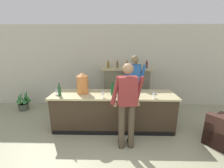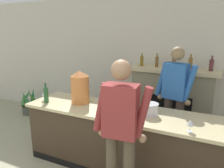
% 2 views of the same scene
% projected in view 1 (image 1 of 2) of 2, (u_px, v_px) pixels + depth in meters
% --- Properties ---
extents(wall_back_panel, '(12.00, 0.07, 2.75)m').
position_uv_depth(wall_back_panel, '(111.00, 67.00, 5.18)').
color(wall_back_panel, beige).
rests_on(wall_back_panel, ground_plane).
extents(bar_counter, '(3.07, 0.79, 0.93)m').
position_uv_depth(bar_counter, '(113.00, 111.00, 3.85)').
color(bar_counter, '#382B1D').
rests_on(bar_counter, ground_plane).
extents(fireplace_stone, '(1.64, 0.52, 1.65)m').
position_uv_depth(fireplace_stone, '(126.00, 87.00, 5.09)').
color(fireplace_stone, gray).
rests_on(fireplace_stone, ground_plane).
extents(potted_plant_corner, '(0.45, 0.45, 0.69)m').
position_uv_depth(potted_plant_corner, '(23.00, 101.00, 4.96)').
color(potted_plant_corner, '#484D3F').
rests_on(potted_plant_corner, ground_plane).
extents(person_customer, '(0.66, 0.33, 1.80)m').
position_uv_depth(person_customer, '(127.00, 103.00, 2.95)').
color(person_customer, '#4B402F').
rests_on(person_customer, ground_plane).
extents(person_bartender, '(0.64, 0.37, 1.83)m').
position_uv_depth(person_bartender, '(134.00, 84.00, 4.35)').
color(person_bartender, '#483D32').
rests_on(person_bartender, ground_plane).
extents(copper_dispenser, '(0.29, 0.33, 0.52)m').
position_uv_depth(copper_dispenser, '(82.00, 83.00, 3.71)').
color(copper_dispenser, '#BF7137').
rests_on(copper_dispenser, bar_counter).
extents(ice_bucket_steel, '(0.23, 0.23, 0.17)m').
position_uv_depth(ice_bucket_steel, '(129.00, 90.00, 3.71)').
color(ice_bucket_steel, silver).
rests_on(ice_bucket_steel, bar_counter).
extents(wine_bottle_merlot_tall, '(0.08, 0.08, 0.35)m').
position_uv_depth(wine_bottle_merlot_tall, '(115.00, 86.00, 3.88)').
color(wine_bottle_merlot_tall, '#225024').
rests_on(wine_bottle_merlot_tall, bar_counter).
extents(wine_bottle_riesling_slim, '(0.08, 0.08, 0.32)m').
position_uv_depth(wine_bottle_riesling_slim, '(59.00, 90.00, 3.54)').
color(wine_bottle_riesling_slim, '#214E29').
rests_on(wine_bottle_riesling_slim, bar_counter).
extents(wine_bottle_chardonnay_pale, '(0.08, 0.08, 0.32)m').
position_uv_depth(wine_bottle_chardonnay_pale, '(112.00, 89.00, 3.61)').
color(wine_bottle_chardonnay_pale, '#13511E').
rests_on(wine_bottle_chardonnay_pale, bar_counter).
extents(wine_glass_back_row, '(0.08, 0.08, 0.15)m').
position_uv_depth(wine_glass_back_row, '(154.00, 93.00, 3.41)').
color(wine_glass_back_row, silver).
rests_on(wine_glass_back_row, bar_counter).
extents(wine_glass_near_bucket, '(0.08, 0.08, 0.17)m').
position_uv_depth(wine_glass_near_bucket, '(56.00, 90.00, 3.62)').
color(wine_glass_near_bucket, silver).
rests_on(wine_glass_near_bucket, bar_counter).
extents(wine_glass_front_left, '(0.07, 0.07, 0.17)m').
position_uv_depth(wine_glass_front_left, '(103.00, 93.00, 3.43)').
color(wine_glass_front_left, silver).
rests_on(wine_glass_front_left, bar_counter).
extents(wine_glass_by_dispenser, '(0.08, 0.08, 0.15)m').
position_uv_depth(wine_glass_by_dispenser, '(117.00, 91.00, 3.60)').
color(wine_glass_by_dispenser, silver).
rests_on(wine_glass_by_dispenser, bar_counter).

